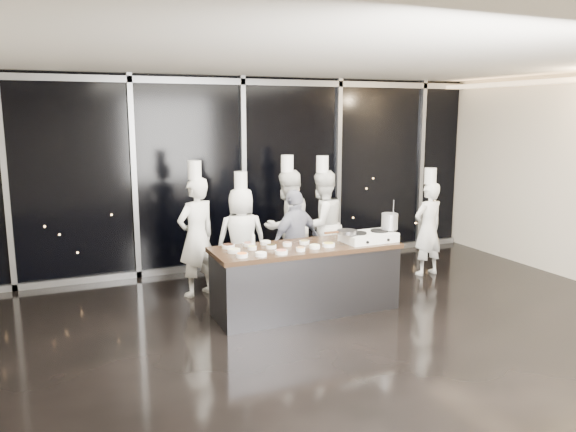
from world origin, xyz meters
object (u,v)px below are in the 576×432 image
guest (296,241)px  chef_right (322,224)px  demo_counter (306,278)px  stove (369,237)px  chef_side (428,227)px  chef_far_left (197,236)px  chef_center (287,226)px  stock_pot (390,221)px  frying_pan (346,232)px  chef_left (242,237)px

guest → chef_right: size_ratio=0.78×
demo_counter → chef_right: chef_right is taller
stove → chef_side: size_ratio=0.41×
stove → chef_right: size_ratio=0.37×
chef_far_left → chef_center: bearing=161.2°
chef_far_left → stock_pot: bearing=126.0°
chef_side → stock_pot: bearing=26.5°
chef_side → guest: bearing=-7.9°
demo_counter → frying_pan: 0.81m
chef_center → guest: bearing=60.1°
chef_right → chef_center: bearing=-18.7°
frying_pan → guest: bearing=106.0°
chef_center → guest: (-0.11, -0.57, -0.12)m
frying_pan → chef_side: size_ratio=0.26×
chef_left → chef_center: (0.77, 0.07, 0.10)m
frying_pan → guest: (-0.31, 0.94, -0.30)m
chef_far_left → chef_right: size_ratio=1.00×
guest → chef_side: (2.34, 0.01, 0.02)m
demo_counter → chef_left: bearing=109.0°
guest → chef_right: 0.85m
stock_pot → chef_side: (1.35, 0.93, -0.37)m
stove → chef_side: chef_side is taller
chef_center → frying_pan: bearing=78.6°
stock_pot → chef_side: 1.68m
demo_counter → chef_side: chef_side is taller
frying_pan → chef_left: bearing=121.7°
chef_center → chef_right: 0.57m
demo_counter → frying_pan: frying_pan is taller
stock_pot → chef_far_left: size_ratio=0.11×
chef_side → chef_left: bearing=-17.4°
chef_far_left → chef_center: size_ratio=0.99×
guest → chef_side: 2.34m
chef_far_left → chef_left: 0.70m
chef_left → chef_center: 0.78m
frying_pan → chef_right: 1.50m
frying_pan → chef_side: chef_side is taller
chef_far_left → demo_counter: bearing=108.8°
chef_side → chef_far_left: bearing=-14.6°
frying_pan → chef_far_left: (-1.66, 1.37, -0.18)m
stock_pot → chef_side: size_ratio=0.13×
chef_far_left → chef_right: bearing=158.1°
demo_counter → chef_right: 1.64m
chef_far_left → guest: (1.35, -0.43, -0.12)m
demo_counter → chef_left: 1.41m
chef_center → chef_right: size_ratio=1.01×
demo_counter → chef_side: bearing=17.7°
stock_pot → chef_far_left: (-2.34, 1.35, -0.27)m
stove → chef_far_left: bearing=143.9°
chef_right → chef_side: 1.74m
stove → frying_pan: size_ratio=1.56×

